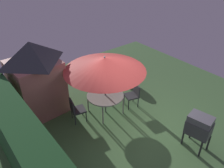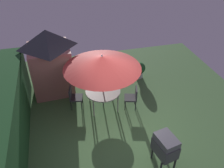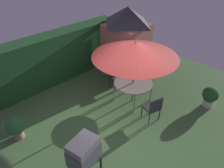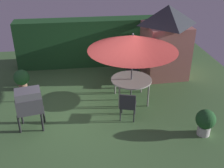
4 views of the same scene
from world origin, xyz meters
name	(u,v)px [view 2 (image 2 of 4)]	position (x,y,z in m)	size (l,w,h in m)	color
ground_plane	(118,123)	(0.00, 0.00, 0.00)	(11.00, 11.00, 0.00)	#47703D
hedge_backdrop	(10,121)	(0.00, 3.50, 0.98)	(6.17, 0.79, 1.95)	#1E4C23
garden_shed	(50,61)	(2.69, 2.11, 1.39)	(1.73, 1.75, 2.72)	#B26B60
patio_table	(103,92)	(1.05, 0.31, 0.72)	(1.32, 1.32, 0.77)	#B2ADA3
patio_umbrella	(102,62)	(1.05, 0.31, 2.01)	(2.78, 2.78, 2.30)	#4C4C51
bbq_grill	(165,146)	(-2.02, -0.81, 0.85)	(0.78, 0.63, 1.20)	#47474C
chair_near_shed	(74,96)	(1.30, 1.40, 0.52)	(0.55, 0.56, 0.90)	#38383D
chair_far_side	(133,96)	(0.73, -0.78, 0.52)	(0.57, 0.57, 0.90)	#38383D
potted_plant_by_grill	(139,69)	(2.67, -1.75, 0.43)	(0.54, 0.54, 0.77)	silver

